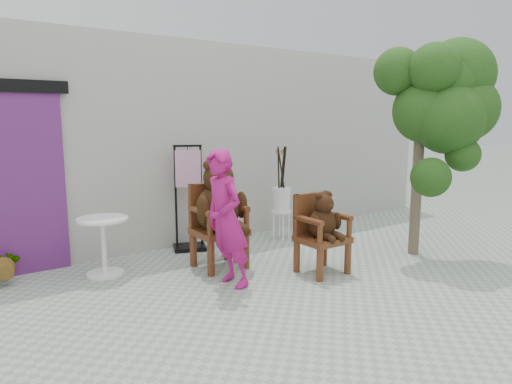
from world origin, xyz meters
TOP-DOWN VIEW (x-y plane):
  - ground_plane at (0.00, 0.00)m, footprint 60.00×60.00m
  - back_wall at (0.00, 3.10)m, footprint 9.00×1.00m
  - doorway at (-3.00, 2.58)m, footprint 1.40×0.11m
  - chair_big at (-0.85, 1.42)m, footprint 0.68×0.73m
  - chair_small at (0.07, 0.53)m, footprint 0.55×0.54m
  - person at (-1.14, 0.76)m, footprint 0.41×0.59m
  - cafe_table at (-2.14, 1.97)m, footprint 0.60×0.60m
  - display_stand at (-0.80, 2.35)m, footprint 0.55×0.49m
  - stool_bucket at (0.66, 2.06)m, footprint 0.32×0.32m
  - tree at (1.84, 0.12)m, footprint 1.47×1.32m
  - potted_plant at (-3.17, 2.35)m, footprint 0.42×0.37m

SIDE VIEW (x-z plane):
  - ground_plane at x=0.00m, z-range 0.00..0.00m
  - potted_plant at x=-3.17m, z-range 0.00..0.45m
  - cafe_table at x=-2.14m, z-range 0.09..0.79m
  - display_stand at x=-0.80m, z-range -0.17..1.34m
  - chair_small at x=0.07m, z-range 0.09..1.10m
  - stool_bucket at x=0.66m, z-range -0.08..1.37m
  - chair_big at x=-0.85m, z-range 0.08..1.46m
  - person at x=-1.14m, z-range 0.00..1.56m
  - doorway at x=-3.00m, z-range 0.00..2.33m
  - back_wall at x=0.00m, z-range 0.00..3.00m
  - tree at x=1.84m, z-range 0.67..3.60m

